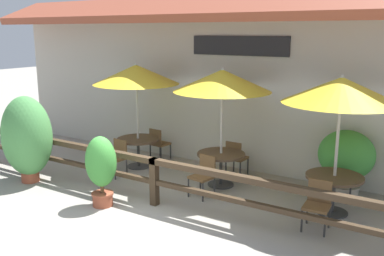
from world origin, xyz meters
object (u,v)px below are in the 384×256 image
at_px(chair_middle_wallside, 236,157).
at_px(dining_table_middle, 221,159).
at_px(chair_far_streetside, 318,203).
at_px(patio_umbrella_middle, 222,81).
at_px(chair_near_wallside, 159,142).
at_px(dining_table_near, 138,144).
at_px(potted_plant_corner_fern, 101,166).
at_px(chair_near_streetside, 117,156).
at_px(potted_plant_small_flowering, 346,157).
at_px(chair_middle_streetside, 204,174).
at_px(chair_far_wallside, 343,177).
at_px(dining_table_far, 334,183).
at_px(patio_umbrella_near, 136,74).
at_px(patio_umbrella_far, 341,90).
at_px(potted_plant_broad_leaf, 27,137).

bearing_deg(chair_middle_wallside, dining_table_middle, 92.83).
bearing_deg(chair_far_streetside, patio_umbrella_middle, 153.49).
bearing_deg(chair_near_wallside, dining_table_near, 91.63).
height_order(dining_table_near, potted_plant_corner_fern, potted_plant_corner_fern).
xyz_separation_m(chair_near_streetside, potted_plant_small_flowering, (4.84, 1.54, 0.34)).
height_order(chair_middle_streetside, chair_far_wallside, same).
bearing_deg(dining_table_far, patio_umbrella_middle, 175.30).
bearing_deg(chair_near_streetside, patio_umbrella_near, 91.27).
xyz_separation_m(patio_umbrella_near, chair_middle_wallside, (2.37, 0.67, -1.85)).
distance_m(chair_middle_wallside, patio_umbrella_far, 3.24).
bearing_deg(potted_plant_broad_leaf, potted_plant_small_flowering, 25.12).
height_order(patio_umbrella_far, potted_plant_broad_leaf, patio_umbrella_far).
bearing_deg(potted_plant_corner_fern, chair_middle_wallside, 64.42).
distance_m(dining_table_near, dining_table_far, 4.86).
relative_size(patio_umbrella_middle, potted_plant_broad_leaf, 1.32).
xyz_separation_m(dining_table_near, dining_table_far, (4.85, -0.27, 0.00)).
relative_size(patio_umbrella_near, chair_middle_streetside, 3.06).
bearing_deg(patio_umbrella_far, potted_plant_small_flowering, 91.97).
height_order(chair_near_streetside, dining_table_middle, chair_near_streetside).
bearing_deg(dining_table_far, chair_middle_streetside, -167.85).
xyz_separation_m(patio_umbrella_far, chair_far_wallside, (-0.01, 0.80, -1.85)).
xyz_separation_m(potted_plant_corner_fern, potted_plant_small_flowering, (3.86, 3.06, 0.01)).
relative_size(patio_umbrella_middle, patio_umbrella_far, 1.00).
relative_size(chair_middle_streetside, chair_far_streetside, 1.00).
distance_m(patio_umbrella_near, potted_plant_small_flowering, 5.11).
bearing_deg(chair_middle_wallside, chair_middle_streetside, 92.48).
distance_m(chair_near_wallside, chair_far_streetside, 5.07).
bearing_deg(potted_plant_broad_leaf, potted_plant_corner_fern, -3.54).
height_order(chair_near_streetside, chair_middle_streetside, same).
bearing_deg(dining_table_far, chair_far_wallside, 90.66).
height_order(chair_middle_wallside, potted_plant_small_flowering, potted_plant_small_flowering).
distance_m(chair_middle_streetside, chair_far_streetside, 2.43).
bearing_deg(chair_far_wallside, chair_middle_wallside, 0.38).
bearing_deg(dining_table_near, chair_far_wallside, 6.31).
distance_m(chair_near_streetside, chair_near_wallside, 1.54).
bearing_deg(chair_middle_wallside, potted_plant_broad_leaf, 39.35).
bearing_deg(patio_umbrella_far, chair_middle_streetside, -167.85).
relative_size(chair_middle_streetside, chair_middle_wallside, 1.00).
bearing_deg(dining_table_far, chair_middle_wallside, 159.21).
height_order(patio_umbrella_middle, potted_plant_small_flowering, patio_umbrella_middle).
xyz_separation_m(patio_umbrella_middle, chair_far_streetside, (2.41, -1.01, -1.85)).
height_order(chair_near_wallside, chair_middle_streetside, same).
relative_size(chair_near_wallside, potted_plant_corner_fern, 0.61).
distance_m(potted_plant_corner_fern, potted_plant_broad_leaf, 2.38).
bearing_deg(patio_umbrella_middle, patio_umbrella_near, 178.42).
relative_size(chair_middle_streetside, potted_plant_corner_fern, 0.61).
xyz_separation_m(dining_table_middle, chair_far_wallside, (2.47, 0.60, -0.12)).
bearing_deg(chair_far_streetside, potted_plant_small_flowering, 85.20).
bearing_deg(patio_umbrella_middle, dining_table_far, -4.70).
bearing_deg(patio_umbrella_far, chair_near_wallside, 167.78).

